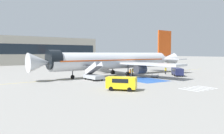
{
  "coord_description": "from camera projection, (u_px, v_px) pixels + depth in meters",
  "views": [
    {
      "loc": [
        -28.9,
        -44.75,
        5.53
      ],
      "look_at": [
        0.69,
        -1.37,
        2.18
      ],
      "focal_mm": 35.0,
      "sensor_mm": 36.0,
      "label": 1
    }
  ],
  "objects": [
    {
      "name": "apron_walkway_bar_2",
      "position": [
        198.0,
        88.0,
        34.07
      ],
      "size": [
        0.44,
        3.6,
        0.01
      ],
      "primitive_type": "cube",
      "color": "silver",
      "rests_on": "ground_plane"
    },
    {
      "name": "service_van_0",
      "position": [
        121.0,
        82.0,
        32.3
      ],
      "size": [
        4.29,
        4.56,
        2.0
      ],
      "rotation": [
        0.0,
        0.0,
        3.85
      ],
      "color": "yellow",
      "rests_on": "ground_plane"
    },
    {
      "name": "ground_plane",
      "position": [
        107.0,
        76.0,
        53.5
      ],
      "size": [
        600.0,
        600.0,
        0.0
      ],
      "primitive_type": "plane",
      "color": "gray"
    },
    {
      "name": "apron_walkway_bar_3",
      "position": [
        203.0,
        88.0,
        34.74
      ],
      "size": [
        0.44,
        3.6,
        0.01
      ],
      "primitive_type": "cube",
      "color": "silver",
      "rests_on": "ground_plane"
    },
    {
      "name": "apron_walkway_bar_0",
      "position": [
        188.0,
        90.0,
        32.72
      ],
      "size": [
        0.44,
        3.6,
        0.01
      ],
      "primitive_type": "cube",
      "color": "silver",
      "rests_on": "ground_plane"
    },
    {
      "name": "ground_crew_0",
      "position": [
        130.0,
        72.0,
        51.27
      ],
      "size": [
        0.47,
        0.32,
        1.86
      ],
      "rotation": [
        0.0,
        0.0,
        3.36
      ],
      "color": "#2D2D33",
      "rests_on": "ground_plane"
    },
    {
      "name": "apron_walkway_bar_1",
      "position": [
        193.0,
        89.0,
        33.39
      ],
      "size": [
        0.44,
        3.6,
        0.01
      ],
      "primitive_type": "cube",
      "color": "silver",
      "rests_on": "ground_plane"
    },
    {
      "name": "traffic_cone_0",
      "position": [
        128.0,
        77.0,
        49.04
      ],
      "size": [
        0.42,
        0.42,
        0.47
      ],
      "color": "orange",
      "rests_on": "ground_plane"
    },
    {
      "name": "ground_crew_2",
      "position": [
        166.0,
        70.0,
        57.26
      ],
      "size": [
        0.46,
        0.3,
        1.81
      ],
      "rotation": [
        0.0,
        0.0,
        2.97
      ],
      "color": "#2D2D33",
      "rests_on": "ground_plane"
    },
    {
      "name": "service_van_1",
      "position": [
        177.0,
        71.0,
        53.4
      ],
      "size": [
        5.03,
        5.52,
        1.86
      ],
      "rotation": [
        0.0,
        0.0,
        2.45
      ],
      "color": "#1E234C",
      "rests_on": "ground_plane"
    },
    {
      "name": "airliner",
      "position": [
        117.0,
        60.0,
        53.95
      ],
      "size": [
        43.18,
        33.11,
        12.13
      ],
      "rotation": [
        0.0,
        0.0,
        1.61
      ],
      "color": "silver",
      "rests_on": "ground_plane"
    },
    {
      "name": "apron_stand_patch_blue",
      "position": [
        144.0,
        80.0,
        45.2
      ],
      "size": [
        6.71,
        9.26,
        0.01
      ],
      "primitive_type": "cube",
      "color": "#2856A8",
      "rests_on": "ground_plane"
    },
    {
      "name": "boarding_stairs_forward",
      "position": [
        93.0,
        75.0,
        44.73
      ],
      "size": [
        2.4,
        5.31,
        3.82
      ],
      "rotation": [
        0.0,
        0.0,
        0.04
      ],
      "color": "#ADB2BA",
      "rests_on": "ground_plane"
    },
    {
      "name": "apron_walkway_bar_4",
      "position": [
        207.0,
        87.0,
        35.42
      ],
      "size": [
        0.44,
        3.6,
        0.01
      ],
      "primitive_type": "cube",
      "color": "silver",
      "rests_on": "ground_plane"
    },
    {
      "name": "ground_crew_1",
      "position": [
        133.0,
        72.0,
        52.66
      ],
      "size": [
        0.3,
        0.46,
        1.87
      ],
      "rotation": [
        0.0,
        0.0,
        1.41
      ],
      "color": "black",
      "rests_on": "ground_plane"
    },
    {
      "name": "apron_leadline_yellow",
      "position": [
        115.0,
        76.0,
        53.78
      ],
      "size": [
        76.73,
        3.4,
        0.01
      ],
      "primitive_type": "cube",
      "rotation": [
        0.0,
        0.0,
        1.61
      ],
      "color": "gold",
      "rests_on": "ground_plane"
    },
    {
      "name": "fuel_tanker",
      "position": [
        98.0,
        65.0,
        73.74
      ],
      "size": [
        8.9,
        2.68,
        3.3
      ],
      "rotation": [
        0.0,
        0.0,
        1.57
      ],
      "color": "#38383D",
      "rests_on": "ground_plane"
    },
    {
      "name": "terminal_building",
      "position": [
        12.0,
        51.0,
        102.28
      ],
      "size": [
        83.27,
        12.1,
        13.37
      ],
      "color": "#B2AD9E",
      "rests_on": "ground_plane"
    },
    {
      "name": "baggage_cart",
      "position": [
        155.0,
        76.0,
        50.25
      ],
      "size": [
        2.97,
        2.78,
        0.87
      ],
      "rotation": [
        0.0,
        0.0,
        5.37
      ],
      "color": "gray",
      "rests_on": "ground_plane"
    }
  ]
}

